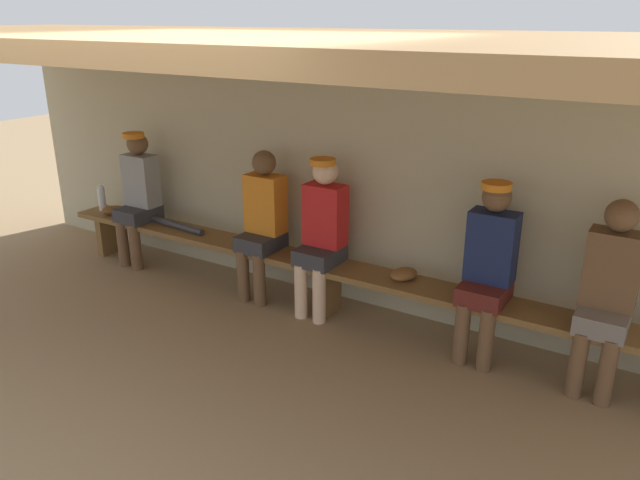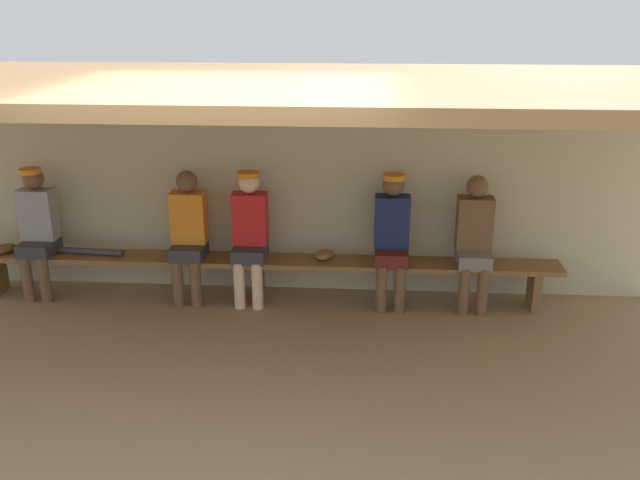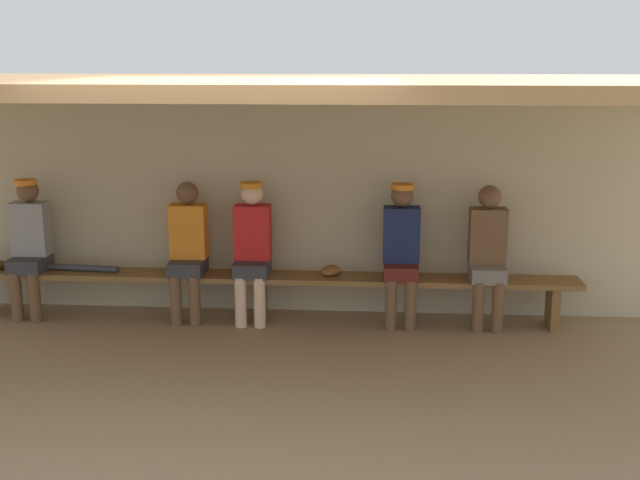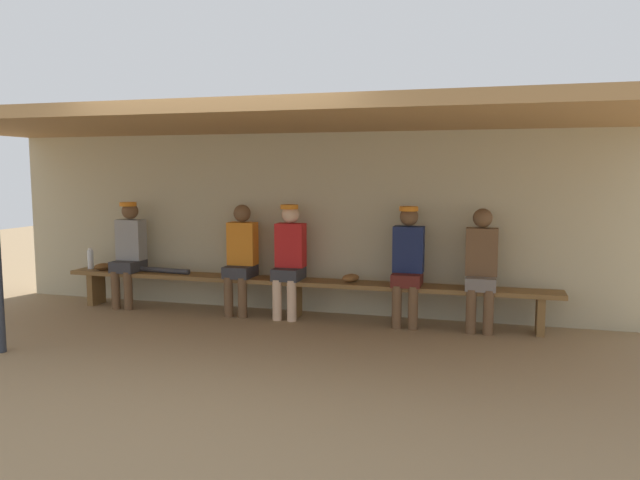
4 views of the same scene
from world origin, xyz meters
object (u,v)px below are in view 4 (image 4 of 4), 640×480
(player_near_post, at_px, (289,255))
(player_with_sunglasses, at_px, (129,249))
(player_in_white, at_px, (408,260))
(player_rightmost, at_px, (481,264))
(baseball_glove_worn, at_px, (351,278))
(bench, at_px, (295,285))
(player_in_red, at_px, (241,255))
(baseball_glove_dark_brown, at_px, (104,267))
(baseball_bat, at_px, (160,270))
(water_bottle_green, at_px, (90,259))

(player_near_post, relative_size, player_with_sunglasses, 1.00)
(player_with_sunglasses, bearing_deg, player_in_white, 0.00)
(player_rightmost, height_order, baseball_glove_worn, player_rightmost)
(player_rightmost, relative_size, player_with_sunglasses, 0.99)
(bench, relative_size, player_with_sunglasses, 4.46)
(player_near_post, distance_m, player_with_sunglasses, 2.17)
(bench, height_order, player_in_red, player_in_red)
(player_near_post, bearing_deg, baseball_glove_dark_brown, -179.53)
(player_rightmost, height_order, player_in_white, player_in_white)
(player_in_white, xyz_separation_m, baseball_bat, (-3.13, -0.00, -0.25))
(player_with_sunglasses, bearing_deg, player_near_post, 0.00)
(player_rightmost, bearing_deg, bench, -179.92)
(baseball_glove_worn, xyz_separation_m, baseball_bat, (-2.47, -0.03, -0.01))
(player_in_white, distance_m, water_bottle_green, 4.17)
(player_with_sunglasses, distance_m, player_in_white, 3.57)
(baseball_glove_dark_brown, bearing_deg, player_near_post, -45.72)
(water_bottle_green, height_order, baseball_glove_dark_brown, water_bottle_green)
(bench, distance_m, baseball_bat, 1.80)
(baseball_glove_worn, bearing_deg, player_rightmost, 112.31)
(player_rightmost, height_order, water_bottle_green, player_rightmost)
(player_in_red, relative_size, baseball_glove_worn, 5.56)
(player_with_sunglasses, xyz_separation_m, baseball_bat, (0.44, -0.00, -0.25))
(water_bottle_green, height_order, baseball_glove_worn, water_bottle_green)
(bench, bearing_deg, player_with_sunglasses, 179.91)
(bench, distance_m, player_in_white, 1.37)
(player_in_white, bearing_deg, player_rightmost, -0.04)
(player_rightmost, distance_m, player_in_white, 0.80)
(baseball_glove_worn, relative_size, baseball_glove_dark_brown, 1.00)
(water_bottle_green, bearing_deg, player_with_sunglasses, -2.33)
(player_in_red, height_order, baseball_glove_dark_brown, player_in_red)
(baseball_bat, bearing_deg, player_in_red, 5.29)
(player_with_sunglasses, relative_size, water_bottle_green, 4.93)
(player_rightmost, xyz_separation_m, player_with_sunglasses, (-4.37, 0.00, 0.02))
(player_near_post, height_order, baseball_bat, player_near_post)
(bench, xyz_separation_m, baseball_glove_dark_brown, (-2.62, -0.02, 0.12))
(player_near_post, xyz_separation_m, player_with_sunglasses, (-2.17, 0.00, 0.00))
(player_with_sunglasses, distance_m, baseball_bat, 0.51)
(water_bottle_green, bearing_deg, baseball_glove_dark_brown, -11.24)
(player_rightmost, relative_size, baseball_glove_dark_brown, 5.56)
(baseball_bat, bearing_deg, player_with_sunglasses, -175.33)
(player_rightmost, bearing_deg, water_bottle_green, 179.71)
(water_bottle_green, bearing_deg, baseball_bat, -1.53)
(baseball_glove_worn, xyz_separation_m, baseball_glove_dark_brown, (-3.28, -0.05, 0.00))
(player_in_red, bearing_deg, player_with_sunglasses, 179.98)
(bench, relative_size, baseball_bat, 7.04)
(bench, xyz_separation_m, baseball_glove_worn, (0.67, 0.03, 0.12))
(bench, xyz_separation_m, player_near_post, (-0.08, 0.00, 0.36))
(player_in_red, height_order, baseball_glove_worn, player_in_red)
(player_in_white, height_order, baseball_bat, player_in_white)
(bench, bearing_deg, player_near_post, 177.36)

